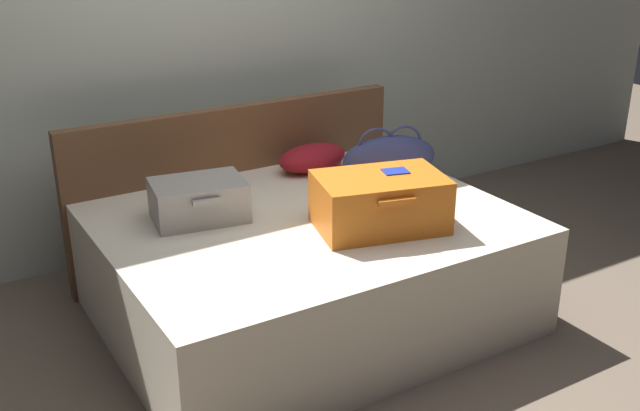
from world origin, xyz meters
name	(u,v)px	position (x,y,z in m)	size (l,w,h in m)	color
ground_plane	(351,353)	(0.00, 0.00, 0.00)	(12.00, 12.00, 0.00)	#6B5B4C
back_wall	(199,29)	(0.00, 1.65, 1.30)	(8.00, 0.10, 2.60)	#B7C1B2
bed	(308,268)	(0.00, 0.40, 0.28)	(1.96, 1.54, 0.56)	beige
headboard	(238,185)	(0.00, 1.21, 0.47)	(2.00, 0.08, 0.93)	brown
hard_case_large	(380,201)	(0.23, 0.12, 0.69)	(0.67, 0.52, 0.26)	#D16619
hard_case_medium	(199,200)	(-0.46, 0.65, 0.66)	(0.48, 0.38, 0.19)	gray
duffel_bag	(389,158)	(0.65, 0.63, 0.69)	(0.57, 0.33, 0.31)	navy
pillow_near_headboard	(312,158)	(0.37, 0.98, 0.63)	(0.43, 0.25, 0.15)	maroon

